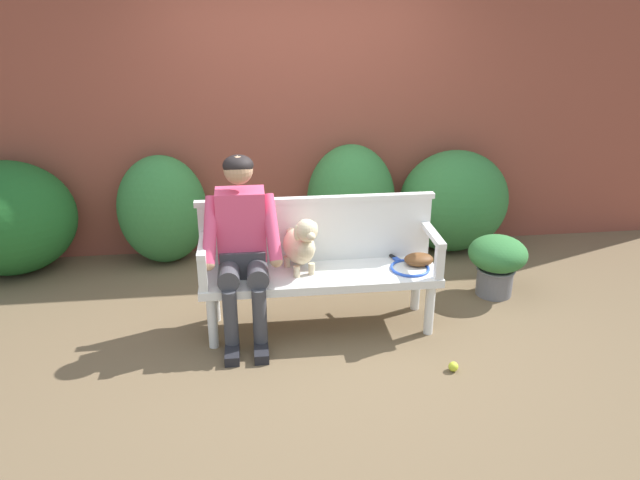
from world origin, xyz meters
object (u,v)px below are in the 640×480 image
(baseball_glove, at_px, (419,259))
(tennis_racket, at_px, (408,267))
(potted_plant, at_px, (497,260))
(tennis_ball, at_px, (453,367))
(dog_on_bench, at_px, (301,244))
(garden_bench, at_px, (320,279))
(person_seated, at_px, (242,241))

(baseball_glove, bearing_deg, tennis_racket, -159.33)
(baseball_glove, relative_size, potted_plant, 0.43)
(tennis_ball, height_order, potted_plant, potted_plant)
(dog_on_bench, relative_size, tennis_ball, 6.73)
(baseball_glove, bearing_deg, garden_bench, 179.78)
(person_seated, xyz_separation_m, tennis_ball, (1.37, -0.67, -0.69))
(tennis_ball, bearing_deg, person_seated, 153.89)
(person_seated, relative_size, dog_on_bench, 2.98)
(garden_bench, relative_size, dog_on_bench, 3.88)
(garden_bench, distance_m, potted_plant, 1.54)
(dog_on_bench, bearing_deg, garden_bench, -2.80)
(garden_bench, distance_m, tennis_racket, 0.65)
(dog_on_bench, bearing_deg, baseball_glove, 1.45)
(garden_bench, relative_size, potted_plant, 3.39)
(dog_on_bench, height_order, tennis_ball, dog_on_bench)
(garden_bench, bearing_deg, person_seated, -178.74)
(tennis_ball, xyz_separation_m, potted_plant, (0.68, 1.04, 0.27))
(dog_on_bench, bearing_deg, person_seated, -177.40)
(person_seated, xyz_separation_m, tennis_racket, (1.20, 0.00, -0.26))
(person_seated, bearing_deg, potted_plant, 10.14)
(potted_plant, bearing_deg, baseball_glove, -156.72)
(garden_bench, distance_m, person_seated, 0.64)
(garden_bench, bearing_deg, potted_plant, 13.31)
(baseball_glove, xyz_separation_m, tennis_ball, (0.07, -0.71, -0.47))
(garden_bench, relative_size, tennis_ball, 26.11)
(dog_on_bench, bearing_deg, tennis_racket, -1.25)
(tennis_racket, height_order, potted_plant, potted_plant)
(dog_on_bench, relative_size, potted_plant, 0.88)
(baseball_glove, xyz_separation_m, potted_plant, (0.76, 0.33, -0.20))
(garden_bench, height_order, tennis_ball, garden_bench)
(garden_bench, bearing_deg, tennis_racket, -0.92)
(tennis_racket, xyz_separation_m, tennis_ball, (0.16, -0.67, -0.43))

